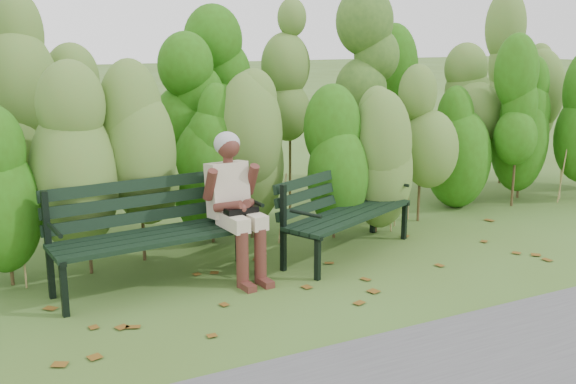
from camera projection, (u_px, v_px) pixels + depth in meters
name	position (u px, v px, depth m)	size (l,w,h in m)	color
ground	(308.00, 291.00, 5.44)	(80.00, 80.00, 0.00)	#3F571E
hedge_band	(220.00, 112.00, 6.76)	(11.04, 1.67, 2.42)	#47381E
leaf_litter	(263.00, 308.00, 5.10)	(5.99, 2.18, 0.01)	brown
bench_left	(155.00, 224.00, 5.51)	(1.77, 0.71, 0.86)	black
bench_right	(342.00, 206.00, 6.30)	(1.61, 1.09, 0.77)	black
seated_woman	(234.00, 196.00, 5.65)	(0.49, 0.72, 1.23)	beige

